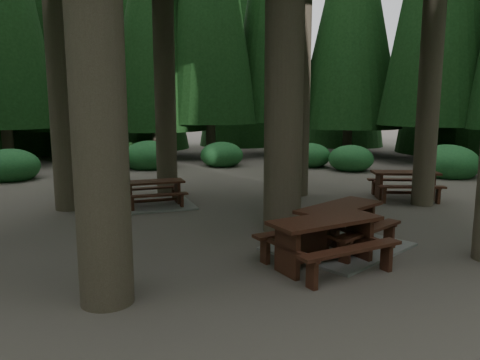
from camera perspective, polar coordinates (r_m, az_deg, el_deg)
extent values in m
plane|color=#564E45|center=(10.32, 1.15, -6.67)|extent=(80.00, 80.00, 0.00)
cube|color=gray|center=(9.62, 11.89, -7.93)|extent=(3.26, 3.12, 0.05)
cube|color=#371B10|center=(9.41, 12.05, -3.27)|extent=(2.08, 1.71, 0.07)
cube|color=#371B10|center=(9.86, 8.79, -4.57)|extent=(1.82, 1.29, 0.06)
cube|color=#371B10|center=(9.16, 15.43, -5.90)|extent=(1.82, 1.29, 0.06)
cube|color=#371B10|center=(8.89, 9.10, -6.79)|extent=(0.40, 0.56, 0.79)
cube|color=#371B10|center=(8.87, 9.11, -6.38)|extent=(0.93, 1.39, 0.07)
cube|color=#371B10|center=(10.17, 14.46, -4.91)|extent=(0.40, 0.56, 0.79)
cube|color=#371B10|center=(10.15, 14.48, -4.55)|extent=(0.93, 1.39, 0.07)
cube|color=#371B10|center=(9.57, 11.92, -6.94)|extent=(1.44, 0.96, 0.09)
cube|color=gray|center=(13.31, -10.40, -3.04)|extent=(2.33, 2.01, 0.05)
cube|color=#371B10|center=(13.18, -10.49, -0.22)|extent=(1.72, 0.86, 0.06)
cube|color=#371B10|center=(13.76, -10.82, -0.99)|extent=(1.67, 0.45, 0.05)
cube|color=#371B10|center=(12.70, -10.05, -1.84)|extent=(1.67, 0.45, 0.05)
cube|color=#371B10|center=(13.16, -13.28, -1.92)|extent=(0.14, 0.51, 0.66)
cube|color=#371B10|center=(13.15, -13.29, -1.68)|extent=(0.25, 1.33, 0.06)
cube|color=#371B10|center=(13.36, -7.64, -1.58)|extent=(0.14, 0.51, 0.66)
cube|color=#371B10|center=(13.35, -7.65, -1.34)|extent=(0.25, 1.33, 0.06)
cube|color=#371B10|center=(13.28, -10.42, -2.45)|extent=(1.37, 0.26, 0.07)
cube|color=#371B10|center=(14.78, 19.51, 0.85)|extent=(2.03, 1.20, 0.06)
cube|color=#371B10|center=(15.43, 18.78, 0.03)|extent=(1.91, 0.74, 0.05)
cube|color=#371B10|center=(14.23, 20.17, -0.80)|extent=(1.91, 0.74, 0.05)
cube|color=#371B10|center=(14.64, 16.56, -0.72)|extent=(0.23, 0.59, 0.76)
cube|color=#371B10|center=(14.63, 16.58, -0.47)|extent=(0.47, 1.51, 0.06)
cube|color=#371B10|center=(15.08, 22.20, -0.74)|extent=(0.23, 0.59, 0.76)
cube|color=#371B10|center=(15.07, 22.22, -0.50)|extent=(0.47, 1.51, 0.06)
cube|color=#371B10|center=(14.88, 19.38, -1.45)|extent=(1.56, 0.48, 0.08)
cube|color=#371B10|center=(8.27, 10.38, -4.88)|extent=(2.16, 1.36, 0.07)
cube|color=#371B10|center=(8.86, 7.52, -6.09)|extent=(2.00, 0.88, 0.06)
cube|color=#371B10|center=(7.88, 13.47, -8.25)|extent=(2.00, 0.88, 0.06)
cube|color=#371B10|center=(7.92, 5.76, -8.72)|extent=(0.27, 0.61, 0.81)
cube|color=#371B10|center=(7.89, 5.77, -8.25)|extent=(0.58, 1.57, 0.07)
cube|color=#371B10|center=(8.91, 14.30, -6.89)|extent=(0.27, 0.61, 0.81)
cube|color=#371B10|center=(8.89, 14.32, -6.48)|extent=(0.58, 1.57, 0.07)
cube|color=#371B10|center=(8.45, 10.25, -9.08)|extent=(1.62, 0.60, 0.09)
ellipsoid|color=#205E2D|center=(20.05, 23.91, 1.56)|extent=(2.42, 2.42, 1.49)
ellipsoid|color=#205E2D|center=(20.44, 13.36, 2.25)|extent=(1.90, 1.90, 1.17)
ellipsoid|color=#205E2D|center=(21.29, 8.52, 2.68)|extent=(1.84, 1.84, 1.13)
ellipsoid|color=#205E2D|center=(21.35, -2.24, 2.80)|extent=(1.95, 1.95, 1.20)
ellipsoid|color=#205E2D|center=(21.01, -10.95, 2.53)|extent=(2.31, 2.31, 1.42)
ellipsoid|color=#205E2D|center=(20.45, -16.97, 2.10)|extent=(1.93, 1.93, 1.19)
ellipsoid|color=#205E2D|center=(19.50, -26.22, 1.20)|extent=(2.15, 2.15, 1.32)
cone|color=black|center=(25.53, -10.52, 20.63)|extent=(5.17, 5.17, 12.91)
cone|color=black|center=(32.34, -0.13, 18.69)|extent=(5.34, 5.34, 16.14)
cone|color=black|center=(31.03, -12.92, 19.53)|extent=(6.57, 6.57, 16.86)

